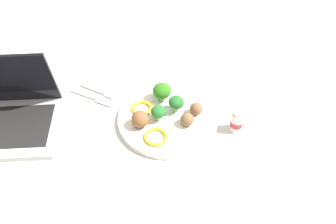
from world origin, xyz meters
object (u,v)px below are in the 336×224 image
(pepper_ring_back_left, at_px, (142,108))
(napkin, at_px, (95,95))
(pepper_ring_back_right, at_px, (155,137))
(knife, at_px, (93,98))
(broccoli_floret_mid_right, at_px, (176,103))
(yogurt_bottle, at_px, (237,122))
(meatball_back_right, at_px, (187,119))
(meatball_center, at_px, (140,119))
(fork, at_px, (100,91))
(plate, at_px, (168,119))
(broccoli_floret_front_left, at_px, (158,112))
(meatball_far_rim, at_px, (196,109))
(broccoli_floret_near_rim, at_px, (162,91))

(pepper_ring_back_left, bearing_deg, napkin, 176.15)
(pepper_ring_back_right, xyz_separation_m, knife, (-0.24, 0.08, -0.01))
(broccoli_floret_mid_right, relative_size, yogurt_bottle, 0.77)
(meatball_back_right, relative_size, meatball_center, 0.79)
(fork, bearing_deg, plate, -7.18)
(plate, xyz_separation_m, yogurt_bottle, (0.18, 0.04, 0.02))
(pepper_ring_back_left, relative_size, fork, 0.50)
(broccoli_floret_front_left, relative_size, fork, 0.39)
(pepper_ring_back_left, height_order, napkin, pepper_ring_back_left)
(meatball_center, bearing_deg, pepper_ring_back_left, 110.94)
(pepper_ring_back_right, distance_m, fork, 0.26)
(pepper_ring_back_left, distance_m, fork, 0.16)
(meatball_back_right, relative_size, yogurt_bottle, 0.56)
(plate, distance_m, pepper_ring_back_right, 0.08)
(broccoli_floret_mid_right, distance_m, meatball_center, 0.11)
(meatball_back_right, height_order, meatball_far_rim, meatball_back_right)
(broccoli_floret_mid_right, xyz_separation_m, meatball_center, (-0.07, -0.09, -0.01))
(meatball_back_right, height_order, pepper_ring_back_left, meatball_back_right)
(plate, relative_size, pepper_ring_back_right, 4.43)
(broccoli_floret_front_left, height_order, meatball_far_rim, broccoli_floret_front_left)
(broccoli_floret_near_rim, bearing_deg, yogurt_bottle, -4.57)
(broccoli_floret_near_rim, distance_m, meatball_back_right, 0.12)
(broccoli_floret_mid_right, xyz_separation_m, pepper_ring_back_left, (-0.09, -0.03, -0.03))
(meatball_back_right, relative_size, napkin, 0.22)
(knife, bearing_deg, broccoli_floret_mid_right, 8.47)
(meatball_far_rim, relative_size, knife, 0.24)
(broccoli_floret_near_rim, xyz_separation_m, yogurt_bottle, (0.23, -0.02, -0.02))
(plate, bearing_deg, napkin, 177.08)
(fork, distance_m, yogurt_bottle, 0.42)
(broccoli_floret_front_left, xyz_separation_m, broccoli_floret_mid_right, (0.03, 0.05, 0.00))
(broccoli_floret_mid_right, distance_m, pepper_ring_back_right, 0.12)
(broccoli_floret_near_rim, height_order, napkin, broccoli_floret_near_rim)
(broccoli_floret_front_left, bearing_deg, pepper_ring_back_left, 161.88)
(broccoli_floret_mid_right, distance_m, meatball_far_rim, 0.06)
(pepper_ring_back_right, bearing_deg, fork, 154.28)
(plate, xyz_separation_m, meatball_center, (-0.06, -0.06, 0.03))
(plate, bearing_deg, broccoli_floret_mid_right, 69.33)
(broccoli_floret_near_rim, relative_size, pepper_ring_back_right, 0.87)
(meatball_far_rim, xyz_separation_m, napkin, (-0.31, -0.03, -0.03))
(meatball_far_rim, xyz_separation_m, yogurt_bottle, (0.12, -0.00, -0.00))
(meatball_back_right, distance_m, meatball_far_rim, 0.05)
(meatball_back_right, bearing_deg, knife, -179.87)
(pepper_ring_back_left, xyz_separation_m, knife, (-0.16, -0.01, -0.01))
(broccoli_floret_near_rim, bearing_deg, fork, -171.08)
(meatball_back_right, bearing_deg, meatball_center, -155.69)
(meatball_back_right, bearing_deg, pepper_ring_back_left, 177.28)
(pepper_ring_back_right, relative_size, fork, 0.52)
(plate, bearing_deg, knife, -178.58)
(meatball_far_rim, distance_m, napkin, 0.31)
(broccoli_floret_near_rim, xyz_separation_m, broccoli_floret_mid_right, (0.06, -0.03, -0.00))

